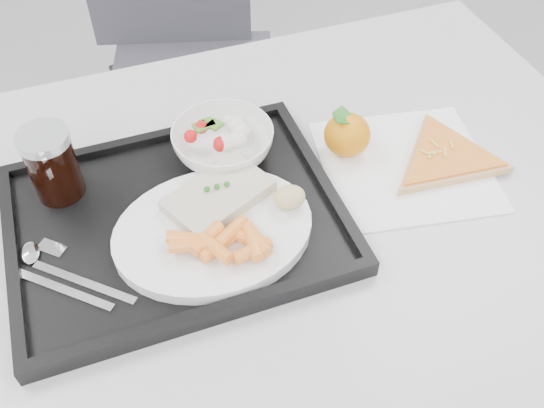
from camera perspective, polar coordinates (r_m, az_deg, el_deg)
The scene contains 14 objects.
table at distance 0.92m, azimuth -2.32°, elevation -3.15°, with size 1.20×0.80×0.75m.
chair at distance 1.62m, azimuth -8.45°, elevation 15.11°, with size 0.52×0.52×0.93m.
tray at distance 0.85m, azimuth -9.02°, elevation -1.52°, with size 0.45×0.35×0.03m.
dinner_plate at distance 0.81m, azimuth -5.54°, elevation -2.54°, with size 0.27×0.27×0.02m.
fish_fillet at distance 0.83m, azimuth -5.06°, elevation 0.80°, with size 0.16×0.14×0.03m.
bread_roll at distance 0.82m, azimuth 1.66°, elevation 0.66°, with size 0.05×0.05×0.03m.
salad_bowl at distance 0.91m, azimuth -4.63°, elevation 5.80°, with size 0.15×0.15×0.05m.
cola_glass at distance 0.89m, azimuth -20.01°, elevation 3.64°, with size 0.07×0.07×0.11m.
cutlery at distance 0.83m, azimuth -19.62°, elevation -5.97°, with size 0.15×0.15×0.01m.
napkin at distance 0.95m, azimuth 12.38°, elevation 3.57°, with size 0.29×0.28×0.00m.
tangerine at distance 0.94m, azimuth 7.09°, elevation 6.51°, with size 0.07×0.07×0.07m.
pizza_slice at distance 0.97m, azimuth 16.03°, elevation 4.24°, with size 0.29×0.29×0.02m.
carrot_pile at distance 0.77m, azimuth -4.51°, elevation -3.56°, with size 0.13×0.08×0.03m.
salad_contents at distance 0.91m, azimuth -4.34°, elevation 6.48°, with size 0.10×0.07×0.02m.
Camera 1 is at (-0.16, -0.26, 1.40)m, focal length 40.00 mm.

